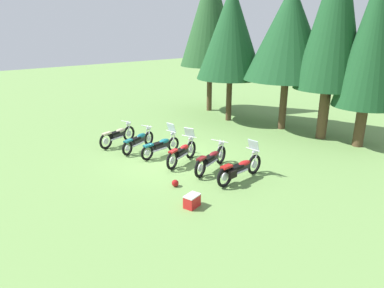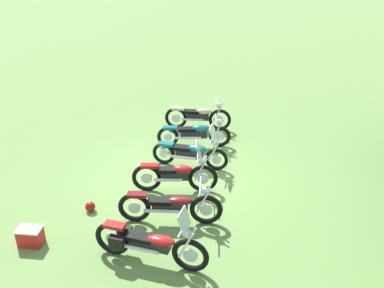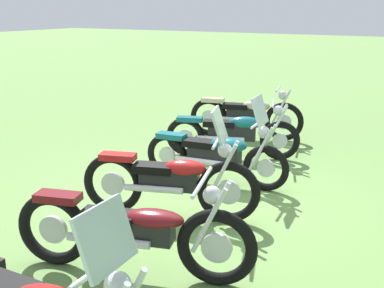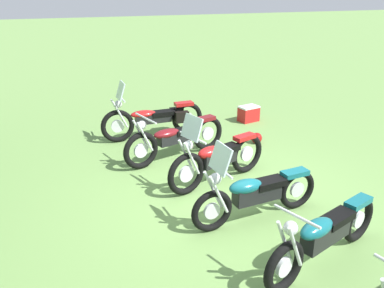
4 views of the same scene
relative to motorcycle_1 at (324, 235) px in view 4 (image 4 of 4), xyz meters
The scene contains 8 objects.
ground_plane 2.07m from the motorcycle_1, 11.93° to the left, with size 80.00×80.00×0.00m, color #6B934C.
motorcycle_1 is the anchor object (origin of this frame).
motorcycle_2 1.31m from the motorcycle_1, 14.97° to the left, with size 0.62×2.21×1.34m.
motorcycle_3 2.64m from the motorcycle_1, ahead, with size 0.94×2.14×1.39m.
motorcycle_4 3.99m from the motorcycle_1, 11.68° to the left, with size 0.98×2.34×1.03m.
motorcycle_5 5.37m from the motorcycle_1, ahead, with size 0.63×2.47×1.39m.
picnic_cooler 5.93m from the motorcycle_1, 17.05° to the right, with size 0.45×0.58×0.41m.
dropped_helmet 4.33m from the motorcycle_1, 16.12° to the right, with size 0.25×0.25×0.25m, color maroon.
Camera 4 is at (-5.62, 2.62, 3.44)m, focal length 38.31 mm.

